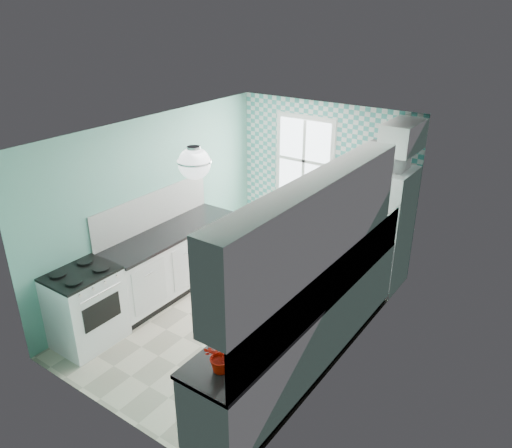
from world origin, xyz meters
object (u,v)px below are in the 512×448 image
Objects in this scene: fruit_bowl at (253,340)px; microwave at (387,157)px; sink at (351,257)px; ceiling_light at (194,163)px; fridge at (379,227)px; potted_plant at (222,356)px; stove at (85,306)px.

fruit_bowl is 0.46× the size of microwave.
sink reaches higher than fruit_bowl.
ceiling_light reaches higher than fruit_bowl.
microwave is (0.00, 0.00, 1.05)m from fridge.
sink is 2.11m from fruit_bowl.
fruit_bowl is at bearing 91.62° from microwave.
fridge is 6.68× the size of fruit_bowl.
fruit_bowl is (1.20, -0.63, -1.35)m from ceiling_light.
ceiling_light is at bearing -131.22° from sink.
potted_plant is at bearing -92.19° from sink.
potted_plant reaches higher than fruit_bowl.
sink is 0.92× the size of microwave.
sink is (1.20, 1.48, -1.39)m from ceiling_light.
fruit_bowl is at bearing -27.79° from ceiling_light.
ceiling_light is 1.31× the size of fruit_bowl.
ceiling_light reaches higher than sink.
fridge is 1.14m from sink.
microwave is at bearing 91.39° from potted_plant.
fruit_bowl reaches higher than stove.
microwave is at bearing 92.61° from sink.
potted_plant is 0.55× the size of microwave.
fruit_bowl is (-0.00, -2.11, 0.04)m from sink.
sink is 2.58m from potted_plant.
fruit_bowl is (2.40, 0.13, 0.47)m from stove.
microwave reaches higher than potted_plant.
stove is 1.66× the size of microwave.
microwave is (-0.09, 3.71, 0.85)m from potted_plant.
ceiling_light is 1.91m from fruit_bowl.
potted_plant is (-0.00, -2.57, 0.17)m from sink.
fruit_bowl is 0.85× the size of potted_plant.
fridge is 4.11m from stove.
fridge is at bearing 67.03° from ceiling_light.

